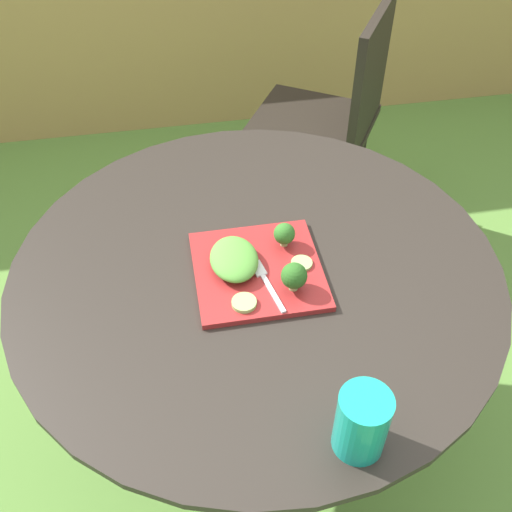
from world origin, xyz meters
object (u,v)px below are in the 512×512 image
Objects in this scene: salad_plate at (256,271)px; drinking_glass at (361,425)px; patio_chair at (336,108)px; fork at (266,281)px.

drinking_glass is (0.10, -0.42, 0.05)m from salad_plate.
patio_chair reaches higher than salad_plate.
drinking_glass is at bearing -77.39° from fork.
fork is at bearing -114.27° from patio_chair.
drinking_glass is at bearing -104.98° from patio_chair.
patio_chair is at bearing 64.16° from salad_plate.
fork is (-0.08, 0.38, -0.04)m from drinking_glass.
salad_plate is at bearing 103.15° from drinking_glass.
salad_plate is at bearing 107.84° from fork.
salad_plate is 0.05m from fork.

